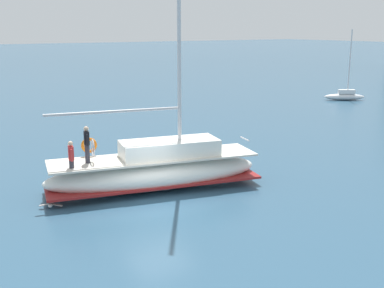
# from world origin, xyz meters

# --- Properties ---
(ground_plane) EXTENTS (400.00, 400.00, 0.00)m
(ground_plane) POSITION_xyz_m (0.00, 0.00, 0.00)
(ground_plane) COLOR #2D516B
(main_sailboat) EXTENTS (4.54, 9.89, 14.29)m
(main_sailboat) POSITION_xyz_m (-1.95, 0.96, 0.92)
(main_sailboat) COLOR white
(main_sailboat) RESTS_ON ground
(moored_cutter_left) EXTENTS (3.01, 3.79, 6.83)m
(moored_cutter_left) POSITION_xyz_m (-15.54, 29.69, 0.48)
(moored_cutter_left) COLOR silver
(moored_cutter_left) RESTS_ON ground
(seagull) EXTENTS (0.62, 0.85, 0.16)m
(seagull) POSITION_xyz_m (-2.05, -3.75, 0.17)
(seagull) COLOR silver
(seagull) RESTS_ON ground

